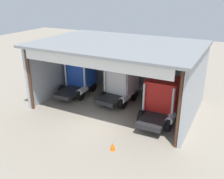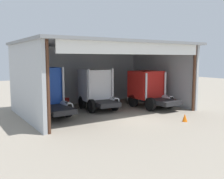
{
  "view_description": "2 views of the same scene",
  "coord_description": "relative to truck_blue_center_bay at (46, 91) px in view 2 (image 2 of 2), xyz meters",
  "views": [
    {
      "loc": [
        9.02,
        -14.29,
        9.69
      ],
      "look_at": [
        0.0,
        3.07,
        1.91
      ],
      "focal_mm": 40.42,
      "sensor_mm": 36.0,
      "label": 1
    },
    {
      "loc": [
        -11.02,
        -14.15,
        4.37
      ],
      "look_at": [
        0.0,
        3.07,
        1.91
      ],
      "focal_mm": 41.36,
      "sensor_mm": 36.0,
      "label": 2
    }
  ],
  "objects": [
    {
      "name": "tool_cart",
      "position": [
        6.69,
        2.32,
        -1.39
      ],
      "size": [
        0.9,
        0.6,
        1.0
      ],
      "primitive_type": "cube",
      "color": "black",
      "rests_on": "ground"
    },
    {
      "name": "ground_plane",
      "position": [
        4.67,
        -5.19,
        -1.89
      ],
      "size": [
        80.0,
        80.0,
        0.0
      ],
      "primitive_type": "plane",
      "color": "gray",
      "rests_on": "ground"
    },
    {
      "name": "traffic_cone",
      "position": [
        7.4,
        -7.28,
        -1.61
      ],
      "size": [
        0.36,
        0.36,
        0.56
      ],
      "primitive_type": "cone",
      "color": "orange",
      "rests_on": "ground"
    },
    {
      "name": "truck_red_right_bay",
      "position": [
        8.84,
        -1.69,
        -0.17
      ],
      "size": [
        2.68,
        4.84,
        3.26
      ],
      "rotation": [
        0.0,
        0.0,
        0.02
      ],
      "color": "red",
      "rests_on": "ground"
    },
    {
      "name": "truck_white_center_right_bay",
      "position": [
        4.45,
        0.01,
        -0.09
      ],
      "size": [
        2.68,
        4.38,
        3.54
      ],
      "rotation": [
        0.0,
        0.0,
        -0.08
      ],
      "color": "white",
      "rests_on": "ground"
    },
    {
      "name": "truck_blue_center_bay",
      "position": [
        0.0,
        0.0,
        0.0
      ],
      "size": [
        2.67,
        5.08,
        3.71
      ],
      "rotation": [
        0.0,
        0.0,
        0.05
      ],
      "color": "#1E47B7",
      "rests_on": "ground"
    },
    {
      "name": "workshop_shed",
      "position": [
        4.67,
        0.07,
        1.94
      ],
      "size": [
        13.57,
        9.43,
        5.65
      ],
      "color": "#ADB2B7",
      "rests_on": "ground"
    },
    {
      "name": "oil_drum",
      "position": [
        2.46,
        2.07,
        -1.47
      ],
      "size": [
        0.58,
        0.58,
        0.85
      ],
      "primitive_type": "cylinder",
      "color": "#B21E19",
      "rests_on": "ground"
    }
  ]
}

